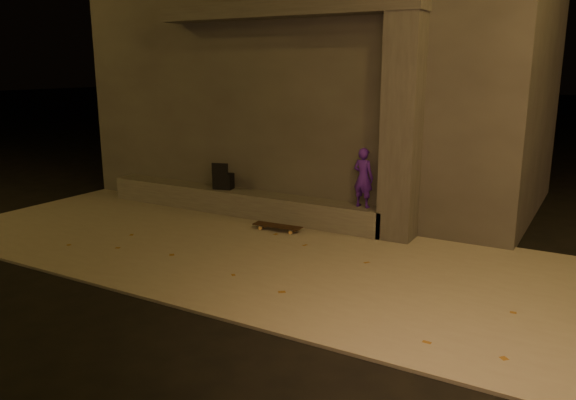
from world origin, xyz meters
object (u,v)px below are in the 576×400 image
Objects in this scene: skateboarder at (363,178)px; skateboard at (277,226)px; column at (402,130)px; backpack at (223,180)px.

skateboarder is 1.13× the size of skateboard.
skateboard is (-1.94, -0.65, -1.72)m from column.
column is at bearing -170.24° from skateboarder.
skateboarder is (-0.63, 0.00, -0.84)m from column.
column is 1.05m from skateboarder.
skateboarder is 1.70m from skateboard.
column is 3.75m from backpack.
skateboarder reaches higher than skateboard.
column is at bearing -12.87° from backpack.
column is 4.02× the size of skateboard.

